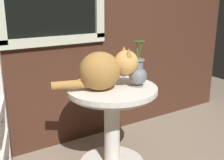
% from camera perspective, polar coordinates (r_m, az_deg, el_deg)
% --- Properties ---
extents(wicker_side_table, '(0.64, 0.64, 0.63)m').
position_cam_1_polar(wicker_side_table, '(2.06, 0.00, -6.54)').
color(wicker_side_table, silver).
rests_on(wicker_side_table, ground_plane).
extents(cat, '(0.59, 0.32, 0.28)m').
position_cam_1_polar(cat, '(1.90, -1.53, 2.13)').
color(cat, '#AD7A3D').
rests_on(cat, wicker_side_table).
extents(pewter_vase_with_ivy, '(0.13, 0.13, 0.32)m').
position_cam_1_polar(pewter_vase_with_ivy, '(1.98, 5.25, 1.38)').
color(pewter_vase_with_ivy, slate).
rests_on(pewter_vase_with_ivy, wicker_side_table).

